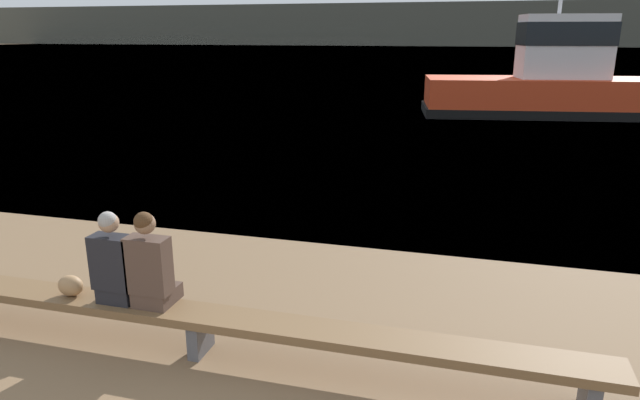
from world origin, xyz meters
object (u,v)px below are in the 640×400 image
Objects in this scene: person_left at (115,264)px; shopping_bag at (71,286)px; person_right at (150,266)px; tugboat_red at (551,85)px; bench_main at (199,319)px.

person_left is 3.51× the size of shopping_bag.
person_left is at bearing 179.82° from person_right.
tugboat_red is at bearing 73.48° from person_right.
person_left reaches higher than shopping_bag.
bench_main is 1.04m from person_left.
person_left is 0.41m from person_right.
person_right is 1.02m from shopping_bag.
shopping_bag is (-0.97, -0.02, -0.32)m from person_right.
bench_main is 0.81× the size of tugboat_red.
person_right is at bearing 154.47° from tugboat_red.
bench_main is 27.98× the size of shopping_bag.
person_left is 0.10× the size of tugboat_red.
bench_main is at bearing 155.88° from tugboat_red.
person_right is at bearing 179.26° from bench_main.
person_right reaches higher than person_left.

